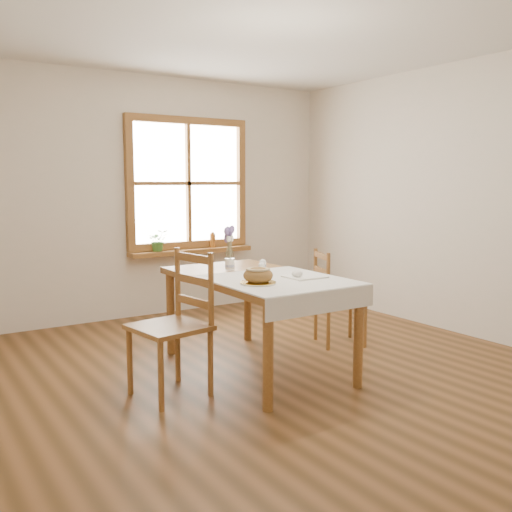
{
  "coord_description": "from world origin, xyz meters",
  "views": [
    {
      "loc": [
        -2.38,
        -3.35,
        1.47
      ],
      "look_at": [
        0.0,
        0.3,
        0.9
      ],
      "focal_mm": 40.0,
      "sensor_mm": 36.0,
      "label": 1
    }
  ],
  "objects_px": {
    "dining_table": "(256,286)",
    "chair_left": "(169,325)",
    "flower_vase": "(230,265)",
    "chair_right": "(340,297)",
    "bread_plate": "(258,283)"
  },
  "relations": [
    {
      "from": "bread_plate",
      "to": "chair_right",
      "type": "bearing_deg",
      "value": 23.63
    },
    {
      "from": "dining_table",
      "to": "flower_vase",
      "type": "height_order",
      "value": "flower_vase"
    },
    {
      "from": "dining_table",
      "to": "flower_vase",
      "type": "distance_m",
      "value": 0.36
    },
    {
      "from": "flower_vase",
      "to": "bread_plate",
      "type": "bearing_deg",
      "value": -104.7
    },
    {
      "from": "chair_right",
      "to": "flower_vase",
      "type": "bearing_deg",
      "value": 101.9
    },
    {
      "from": "chair_right",
      "to": "flower_vase",
      "type": "xyz_separation_m",
      "value": [
        -1.06,
        0.16,
        0.36
      ]
    },
    {
      "from": "chair_left",
      "to": "flower_vase",
      "type": "xyz_separation_m",
      "value": [
        0.76,
        0.48,
        0.3
      ]
    },
    {
      "from": "dining_table",
      "to": "chair_right",
      "type": "bearing_deg",
      "value": 9.74
    },
    {
      "from": "dining_table",
      "to": "chair_left",
      "type": "height_order",
      "value": "chair_left"
    },
    {
      "from": "flower_vase",
      "to": "chair_right",
      "type": "bearing_deg",
      "value": -8.4
    },
    {
      "from": "chair_left",
      "to": "chair_right",
      "type": "distance_m",
      "value": 1.86
    },
    {
      "from": "dining_table",
      "to": "chair_right",
      "type": "xyz_separation_m",
      "value": [
        1.03,
        0.18,
        -0.23
      ]
    },
    {
      "from": "chair_left",
      "to": "chair_right",
      "type": "xyz_separation_m",
      "value": [
        1.83,
        0.32,
        -0.07
      ]
    },
    {
      "from": "chair_left",
      "to": "dining_table",
      "type": "bearing_deg",
      "value": 91.33
    },
    {
      "from": "dining_table",
      "to": "flower_vase",
      "type": "bearing_deg",
      "value": 96.74
    }
  ]
}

